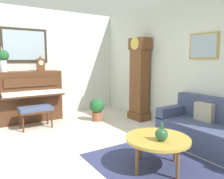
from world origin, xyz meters
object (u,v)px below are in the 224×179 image
Objects in this scene: flower_vase at (3,58)px; green_jug at (161,134)px; grandfather_clock at (139,81)px; piano_bench at (36,110)px; potted_plant at (97,108)px; mantel_clock at (41,64)px; couch at (216,132)px; coffee_table at (158,140)px; piano at (30,96)px.

green_jug is at bearing 21.33° from flower_vase.
grandfather_clock is 8.46× the size of green_jug.
potted_plant is (0.21, 1.41, -0.08)m from piano_bench.
mantel_clock is 0.84m from flower_vase.
mantel_clock is (-0.71, 0.34, 0.99)m from piano_bench.
grandfather_clock is 5.34× the size of mantel_clock.
couch is at bearing 37.98° from piano_bench.
grandfather_clock is at bearing 175.88° from couch.
green_jug is at bearing 17.55° from piano_bench.
green_jug is (0.12, -0.05, 0.12)m from coffee_table.
potted_plant is at bearing 55.95° from piano.
potted_plant is (-0.45, -0.96, -0.64)m from grandfather_clock.
piano is 6.00× the size of green_jug.
mantel_clock is at bearing -130.61° from potted_plant.
piano_bench is at bearing -142.02° from couch.
coffee_table is (-0.08, -1.25, 0.10)m from couch.
potted_plant reaches higher than coffee_table.
potted_plant is at bearing -163.07° from couch.
coffee_table is (3.48, 0.91, -0.20)m from piano.
coffee_table is at bearing -33.81° from grandfather_clock.
flower_vase reaches higher than couch.
potted_plant is (0.92, 1.37, -0.29)m from piano.
couch is 1.32m from green_jug.
piano is at bearing -90.48° from mantel_clock.
piano_bench is 0.37× the size of couch.
piano_bench is 1.42m from flower_vase.
piano is 3.60m from coffee_table.
coffee_table is 3.67× the size of green_jug.
green_jug is (2.87, 0.91, 0.12)m from piano_bench.
grandfather_clock is (1.37, 2.32, 0.35)m from piano.
piano_bench is 2.92m from coffee_table.
potted_plant is at bearing 169.31° from green_jug.
piano is 3.79× the size of mantel_clock.
grandfather_clock is 3.22m from flower_vase.
piano_bench is 1.26m from mantel_clock.
couch reaches higher than piano_bench.
couch is 7.92× the size of green_jug.
piano_bench is 2.52m from grandfather_clock.
piano_bench is at bearing -160.84° from coffee_table.
grandfather_clock is 3.62× the size of potted_plant.
couch reaches higher than coffee_table.
piano is 2.06× the size of piano_bench.
couch is 2.16× the size of coffee_table.
piano is 3.69m from green_jug.
green_jug is (3.59, 0.57, -0.86)m from mantel_clock.
piano_bench is at bearing -162.45° from green_jug.
flower_vase reaches higher than green_jug.
flower_vase is at bearing -90.03° from mantel_clock.
piano is at bearing -124.05° from potted_plant.
grandfather_clock is at bearing 64.48° from flower_vase.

